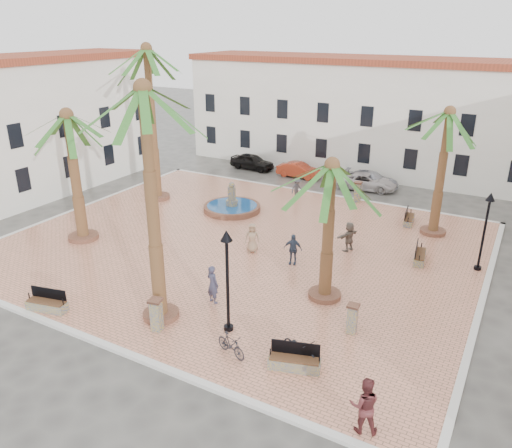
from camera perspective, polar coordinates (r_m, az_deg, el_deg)
The scene contains 36 objects.
ground at distance 29.04m, azimuth -1.72°, elevation -2.57°, with size 120.00×120.00×0.00m, color #56544F.
plaza at distance 29.01m, azimuth -1.73°, elevation -2.44°, with size 26.00×22.00×0.15m, color #E3906F.
kerb_n at distance 38.21m, azimuth 6.78°, elevation 3.53°, with size 26.30×0.30×0.16m, color silver.
kerb_s at distance 21.55m, azimuth -17.29°, elevation -12.89°, with size 26.30×0.30×0.16m, color silver.
kerb_e at distance 25.59m, azimuth 24.41°, elevation -8.08°, with size 0.30×22.30×0.16m, color silver.
kerb_w at distance 36.95m, azimuth -19.31°, elevation 1.77°, with size 0.30×22.30×0.16m, color silver.
building_north at distance 45.34m, azimuth 11.58°, elevation 12.26°, with size 30.40×7.40×9.50m.
building_west at distance 40.34m, azimuth -26.03°, elevation 9.72°, with size 6.40×24.40×10.00m.
fountain at distance 34.13m, azimuth -2.76°, elevation 2.00°, with size 3.89×3.89×2.01m.
palm_nw at distance 35.43m, azimuth -12.29°, elevation 17.36°, with size 5.69×5.69×10.79m.
palm_sw at distance 29.58m, azimuth -20.61°, elevation 9.89°, with size 5.65×5.65×7.71m.
palm_s at distance 19.41m, azimuth -12.61°, elevation 12.15°, with size 5.11×5.11×10.06m.
palm_e at distance 21.58m, azimuth 8.58°, elevation 4.67°, with size 4.99×4.99×6.71m.
palm_ne at distance 30.55m, azimuth 21.07°, elevation 10.35°, with size 4.97×4.97×7.68m.
bench_s at distance 24.31m, azimuth -22.76°, elevation -8.47°, with size 1.95×0.98×0.99m.
bench_se at distance 19.13m, azimuth 4.41°, elevation -15.45°, with size 2.01×1.13×1.02m.
bench_e at distance 28.24m, azimuth 18.18°, elevation -3.54°, with size 0.81×1.86×0.95m.
bench_ne at distance 33.34m, azimuth 17.06°, elevation 0.51°, with size 0.75×1.80×0.92m.
lamppost_s at distance 19.81m, azimuth -3.33°, elevation -4.58°, with size 0.49×0.49×4.50m.
lamppost_e at distance 27.45m, azimuth 24.87°, elevation 0.58°, with size 0.46×0.46×4.20m.
bollard_se at distance 21.28m, azimuth -11.32°, elevation -10.08°, with size 0.63×0.63×1.45m.
bollard_n at distance 36.30m, azimuth 11.53°, elevation 3.65°, with size 0.60×0.60×1.50m.
bollard_e at distance 21.13m, azimuth 10.95°, elevation -10.52°, with size 0.50×0.50×1.32m.
litter_bin at distance 19.46m, azimuth 4.22°, elevation -14.59°, with size 0.33×0.33×0.63m, color black.
cyclist_a at distance 22.81m, azimuth -4.97°, elevation -6.88°, with size 0.67×0.44×1.85m, color #373851.
bicycle_a at distance 19.52m, azimuth 5.02°, elevation -13.99°, with size 0.60×1.73×0.91m, color black.
cyclist_b at distance 16.65m, azimuth 12.29°, elevation -19.58°, with size 0.95×0.74×1.95m, color #5D2627.
bicycle_b at distance 19.66m, azimuth -2.88°, elevation -13.63°, with size 0.43×1.52×0.91m, color black.
pedestrian_fountain_a at distance 27.68m, azimuth -0.43°, elevation -1.59°, with size 0.82×0.53×1.68m, color #94755A.
pedestrian_fountain_b at distance 26.38m, azimuth 4.23°, elevation -2.88°, with size 0.99×0.41×1.69m, color #36465E.
pedestrian_north at distance 36.36m, azimuth 4.70°, elevation 4.07°, with size 1.02×0.59×1.58m, color #48484D.
pedestrian_east at distance 28.30m, azimuth 10.58°, elevation -1.41°, with size 1.59×0.51×1.71m, color #716458.
car_black at distance 44.56m, azimuth -0.46°, elevation 7.15°, with size 1.61×4.01×1.37m, color black.
car_red at distance 42.25m, azimuth 4.95°, elevation 6.16°, with size 1.31×3.77×1.24m, color #B6381D.
car_silver at distance 40.58m, azimuth 13.03°, elevation 5.00°, with size 1.73×4.26×1.24m, color #B9B9C3.
car_white at distance 39.87m, azimuth 12.54°, elevation 4.77°, with size 2.09×4.54×1.26m, color silver.
Camera 1 is at (13.66, -22.63, 12.02)m, focal length 35.00 mm.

